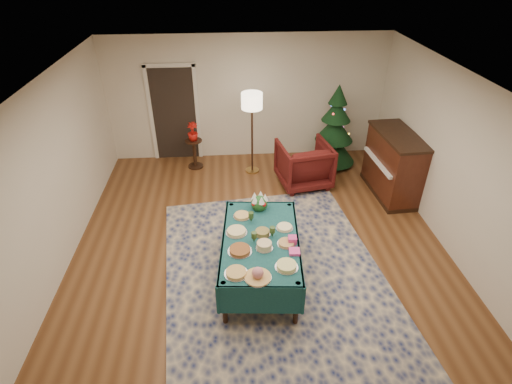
{
  "coord_description": "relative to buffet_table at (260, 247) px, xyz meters",
  "views": [
    {
      "loc": [
        -0.45,
        -4.86,
        4.28
      ],
      "look_at": [
        -0.05,
        0.39,
        0.93
      ],
      "focal_mm": 28.0,
      "sensor_mm": 36.0,
      "label": 1
    }
  ],
  "objects": [
    {
      "name": "room_shell",
      "position": [
        0.06,
        0.52,
        0.76
      ],
      "size": [
        7.0,
        7.0,
        7.0
      ],
      "color": "#593319",
      "rests_on": "ground"
    },
    {
      "name": "floor_lamp",
      "position": [
        0.1,
        3.22,
        0.89
      ],
      "size": [
        0.42,
        0.42,
        1.74
      ],
      "color": "#A57F3F",
      "rests_on": "ground"
    },
    {
      "name": "doorway",
      "position": [
        -1.54,
        4.01,
        0.51
      ],
      "size": [
        1.08,
        0.04,
        2.16
      ],
      "color": "black",
      "rests_on": "ground"
    },
    {
      "name": "platter_6",
      "position": [
        -0.33,
        0.16,
        0.17
      ],
      "size": [
        0.31,
        0.31,
        0.05
      ],
      "color": "silver",
      "rests_on": "buffet_table"
    },
    {
      "name": "potted_plant",
      "position": [
        -1.13,
        3.5,
        0.17
      ],
      "size": [
        0.22,
        0.4,
        0.22
      ],
      "primitive_type": "imported",
      "color": "#B2130C",
      "rests_on": "side_table"
    },
    {
      "name": "platter_9",
      "position": [
        -0.23,
        0.54,
        0.16
      ],
      "size": [
        0.27,
        0.27,
        0.04
      ],
      "color": "silver",
      "rests_on": "buffet_table"
    },
    {
      "name": "buffet_table",
      "position": [
        0.0,
        0.0,
        0.0
      ],
      "size": [
        1.25,
        1.96,
        0.73
      ],
      "color": "black",
      "rests_on": "ground"
    },
    {
      "name": "platter_3",
      "position": [
        -0.3,
        -0.25,
        0.17
      ],
      "size": [
        0.33,
        0.33,
        0.05
      ],
      "color": "silver",
      "rests_on": "buffet_table"
    },
    {
      "name": "centerpiece",
      "position": [
        0.04,
        0.73,
        0.27
      ],
      "size": [
        0.26,
        0.26,
        0.3
      ],
      "color": "#1E4C1E",
      "rests_on": "buffet_table"
    },
    {
      "name": "christmas_tree",
      "position": [
        1.89,
        3.42,
        0.23
      ],
      "size": [
        1.05,
        1.05,
        1.8
      ],
      "color": "black",
      "rests_on": "ground"
    },
    {
      "name": "platter_7",
      "position": [
        0.04,
        0.09,
        0.18
      ],
      "size": [
        0.23,
        0.23,
        0.07
      ],
      "color": "silver",
      "rests_on": "buffet_table"
    },
    {
      "name": "platter_2",
      "position": [
        0.28,
        -0.6,
        0.17
      ],
      "size": [
        0.3,
        0.3,
        0.06
      ],
      "color": "silver",
      "rests_on": "buffet_table"
    },
    {
      "name": "side_table",
      "position": [
        -1.13,
        3.5,
        -0.27
      ],
      "size": [
        0.36,
        0.36,
        0.64
      ],
      "color": "black",
      "rests_on": "ground"
    },
    {
      "name": "goblet_2",
      "position": [
        -0.1,
        -0.07,
        0.24
      ],
      "size": [
        0.08,
        0.08,
        0.17
      ],
      "color": "#2D471E",
      "rests_on": "buffet_table"
    },
    {
      "name": "piano",
      "position": [
        2.73,
        2.14,
        0.03
      ],
      "size": [
        0.76,
        1.49,
        1.26
      ],
      "color": "black",
      "rests_on": "ground"
    },
    {
      "name": "platter_4",
      "position": [
        0.03,
        -0.21,
        0.19
      ],
      "size": [
        0.24,
        0.24,
        0.1
      ],
      "color": "silver",
      "rests_on": "buffet_table"
    },
    {
      "name": "goblet_1",
      "position": [
        0.17,
        0.03,
        0.24
      ],
      "size": [
        0.08,
        0.08,
        0.17
      ],
      "color": "#2D471E",
      "rests_on": "buffet_table"
    },
    {
      "name": "platter_1",
      "position": [
        -0.1,
        -0.76,
        0.21
      ],
      "size": [
        0.34,
        0.34,
        0.16
      ],
      "color": "silver",
      "rests_on": "buffet_table"
    },
    {
      "name": "armchair",
      "position": [
        1.1,
        2.62,
        -0.09
      ],
      "size": [
        1.11,
        1.06,
        1.0
      ],
      "primitive_type": "imported",
      "rotation": [
        0.0,
        0.0,
        3.31
      ],
      "color": "#49110F",
      "rests_on": "ground"
    },
    {
      "name": "gift_box",
      "position": [
        0.43,
        -0.12,
        0.19
      ],
      "size": [
        0.13,
        0.13,
        0.1
      ],
      "primitive_type": "cube",
      "rotation": [
        0.0,
        0.0,
        -0.08
      ],
      "color": "#CF3983",
      "rests_on": "buffet_table"
    },
    {
      "name": "napkin_stack",
      "position": [
        0.43,
        -0.33,
        0.16
      ],
      "size": [
        0.16,
        0.16,
        0.04
      ],
      "primitive_type": "cube",
      "rotation": [
        0.0,
        0.0,
        -0.08
      ],
      "color": "#F0429A",
      "rests_on": "buffet_table"
    },
    {
      "name": "platter_5",
      "position": [
        0.34,
        -0.15,
        0.16
      ],
      "size": [
        0.26,
        0.26,
        0.04
      ],
      "color": "silver",
      "rests_on": "buffet_table"
    },
    {
      "name": "goblet_0",
      "position": [
        -0.11,
        0.4,
        0.24
      ],
      "size": [
        0.08,
        0.08,
        0.17
      ],
      "color": "#2D471E",
      "rests_on": "buffet_table"
    },
    {
      "name": "platter_8",
      "position": [
        0.37,
        0.21,
        0.16
      ],
      "size": [
        0.25,
        0.25,
        0.04
      ],
      "color": "silver",
      "rests_on": "buffet_table"
    },
    {
      "name": "rug",
      "position": [
        0.22,
        0.03,
        -0.58
      ],
      "size": [
        3.64,
        4.53,
        0.02
      ],
      "primitive_type": "cube",
      "rotation": [
        0.0,
        0.0,
        0.11
      ],
      "color": "navy",
      "rests_on": "ground"
    },
    {
      "name": "platter_0",
      "position": [
        -0.36,
        -0.67,
        0.17
      ],
      "size": [
        0.3,
        0.3,
        0.05
      ],
      "color": "silver",
      "rests_on": "buffet_table"
    }
  ]
}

